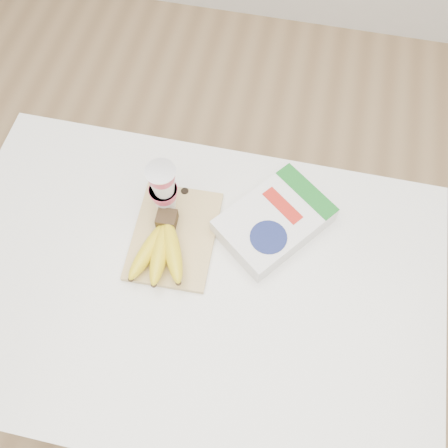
% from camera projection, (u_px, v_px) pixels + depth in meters
% --- Properties ---
extents(room, '(4.00, 4.00, 4.00)m').
position_uv_depth(room, '(171.00, 175.00, 0.77)').
color(room, tan).
rests_on(room, ground).
extents(table, '(1.19, 0.79, 0.89)m').
position_uv_depth(table, '(198.00, 333.00, 1.57)').
color(table, white).
rests_on(table, ground).
extents(cutting_board, '(0.21, 0.28, 0.01)m').
position_uv_depth(cutting_board, '(174.00, 235.00, 1.22)').
color(cutting_board, tan).
rests_on(cutting_board, table).
extents(bananas, '(0.15, 0.20, 0.06)m').
position_uv_depth(bananas, '(161.00, 248.00, 1.17)').
color(bananas, '#382816').
rests_on(bananas, cutting_board).
extents(yogurt_stack, '(0.07, 0.07, 0.17)m').
position_uv_depth(yogurt_stack, '(163.00, 188.00, 1.17)').
color(yogurt_stack, white).
rests_on(yogurt_stack, cutting_board).
extents(cereal_box, '(0.30, 0.31, 0.06)m').
position_uv_depth(cereal_box, '(274.00, 221.00, 1.22)').
color(cereal_box, white).
rests_on(cereal_box, table).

